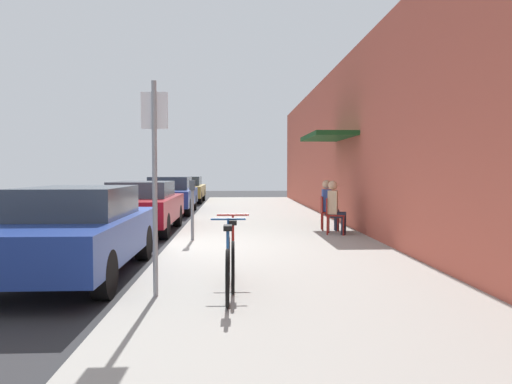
{
  "coord_description": "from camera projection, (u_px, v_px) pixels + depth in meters",
  "views": [
    {
      "loc": [
        1.34,
        -9.83,
        1.64
      ],
      "look_at": [
        2.15,
        6.84,
        0.91
      ],
      "focal_mm": 33.7,
      "sensor_mm": 36.0,
      "label": 1
    }
  ],
  "objects": [
    {
      "name": "parked_car_3",
      "position": [
        186.0,
        189.0,
        25.12
      ],
      "size": [
        1.8,
        4.4,
        1.36
      ],
      "color": "#A58433",
      "rests_on": "ground_plane"
    },
    {
      "name": "cafe_chair_0",
      "position": [
        333.0,
        213.0,
        11.56
      ],
      "size": [
        0.55,
        0.55,
        0.87
      ],
      "color": "maroon",
      "rests_on": "sidewalk_slab"
    },
    {
      "name": "parked_car_1",
      "position": [
        142.0,
        206.0,
        12.85
      ],
      "size": [
        1.8,
        4.4,
        1.36
      ],
      "color": "maroon",
      "rests_on": "ground_plane"
    },
    {
      "name": "cafe_chair_1",
      "position": [
        326.0,
        211.0,
        12.32
      ],
      "size": [
        0.48,
        0.48,
        0.87
      ],
      "color": "maroon",
      "rests_on": "sidewalk_slab"
    },
    {
      "name": "seated_patron_0",
      "position": [
        335.0,
        205.0,
        11.54
      ],
      "size": [
        0.5,
        0.46,
        1.29
      ],
      "color": "#232838",
      "rests_on": "sidewalk_slab"
    },
    {
      "name": "street_sign",
      "position": [
        155.0,
        171.0,
        5.78
      ],
      "size": [
        0.32,
        0.06,
        2.6
      ],
      "color": "gray",
      "rests_on": "sidewalk_slab"
    },
    {
      "name": "parked_car_2",
      "position": [
        170.0,
        194.0,
        18.73
      ],
      "size": [
        1.8,
        4.4,
        1.42
      ],
      "color": "navy",
      "rests_on": "ground_plane"
    },
    {
      "name": "parked_car_0",
      "position": [
        76.0,
        230.0,
        7.47
      ],
      "size": [
        1.8,
        4.4,
        1.39
      ],
      "color": "navy",
      "rests_on": "ground_plane"
    },
    {
      "name": "bicycle_1",
      "position": [
        233.0,
        257.0,
        6.46
      ],
      "size": [
        0.46,
        1.71,
        0.9
      ],
      "color": "black",
      "rests_on": "sidewalk_slab"
    },
    {
      "name": "bicycle_0",
      "position": [
        228.0,
        266.0,
        5.86
      ],
      "size": [
        0.46,
        1.71,
        0.9
      ],
      "color": "black",
      "rests_on": "sidewalk_slab"
    },
    {
      "name": "parking_meter",
      "position": [
        192.0,
        205.0,
        10.54
      ],
      "size": [
        0.12,
        0.1,
        1.32
      ],
      "color": "slate",
      "rests_on": "sidewalk_slab"
    },
    {
      "name": "seated_patron_1",
      "position": [
        329.0,
        203.0,
        12.31
      ],
      "size": [
        0.45,
        0.39,
        1.29
      ],
      "color": "#232838",
      "rests_on": "sidewalk_slab"
    },
    {
      "name": "building_facade",
      "position": [
        366.0,
        139.0,
        11.94
      ],
      "size": [
        1.4,
        32.0,
        4.85
      ],
      "color": "#BC5442",
      "rests_on": "ground_plane"
    },
    {
      "name": "sidewalk_slab",
      "position": [
        270.0,
        235.0,
        11.92
      ],
      "size": [
        4.5,
        32.0,
        0.12
      ],
      "primitive_type": "cube",
      "color": "#9E9B93",
      "rests_on": "ground_plane"
    },
    {
      "name": "ground_plane",
      "position": [
        167.0,
        251.0,
        9.82
      ],
      "size": [
        60.0,
        60.0,
        0.0
      ],
      "primitive_type": "plane",
      "color": "#2D2D30"
    }
  ]
}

